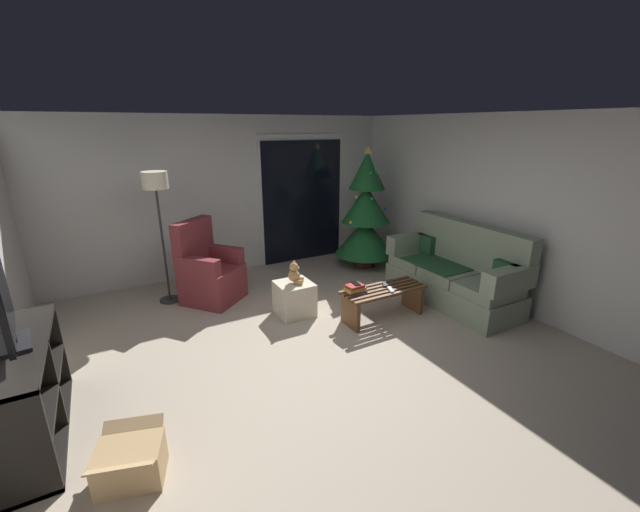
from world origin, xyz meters
name	(u,v)px	position (x,y,z in m)	size (l,w,h in m)	color
ground_plane	(319,355)	(0.00, 0.00, 0.00)	(7.00, 7.00, 0.00)	#B2A38E
wall_back	(228,196)	(0.00, 3.06, 1.25)	(5.72, 0.12, 2.50)	silver
wall_right	(511,213)	(2.86, 0.00, 1.25)	(0.12, 6.00, 2.50)	silver
patio_door_frame	(302,199)	(1.31, 2.99, 1.10)	(1.60, 0.02, 2.20)	silver
patio_door_glass	(303,202)	(1.31, 2.97, 1.05)	(1.50, 0.02, 2.10)	black
couch	(455,273)	(2.32, 0.33, 0.40)	(0.79, 1.94, 1.08)	gray
coffee_table	(383,298)	(1.13, 0.37, 0.27)	(1.10, 0.40, 0.40)	brown
remote_white	(391,290)	(1.16, 0.27, 0.41)	(0.04, 0.16, 0.02)	silver
remote_black	(385,284)	(1.20, 0.45, 0.41)	(0.04, 0.16, 0.02)	black
remote_graphite	(392,282)	(1.32, 0.46, 0.41)	(0.04, 0.16, 0.02)	#333338
book_stack	(355,289)	(0.75, 0.44, 0.45)	(0.27, 0.17, 0.10)	#6B3D7A
cell_phone	(356,283)	(0.77, 0.46, 0.51)	(0.07, 0.14, 0.01)	black
christmas_tree	(366,215)	(2.05, 2.10, 0.90)	(1.01, 1.01, 2.02)	#4C1E19
armchair	(209,273)	(-0.64, 1.98, 0.40)	(0.96, 0.97, 1.13)	maroon
floor_lamp	(156,193)	(-1.16, 2.23, 1.51)	(0.32, 0.32, 1.78)	#2D2D30
media_shelf	(23,400)	(-2.53, 0.01, 0.39)	(0.40, 1.40, 0.81)	black
television	(5,306)	(-2.50, 0.06, 1.13)	(0.25, 0.84, 0.61)	black
ottoman	(294,299)	(0.19, 1.00, 0.22)	(0.44, 0.44, 0.43)	beige
teddy_bear_honey	(295,274)	(0.20, 1.00, 0.56)	(0.22, 0.21, 0.29)	tan
cardboard_box_open_near_shelf	(131,463)	(-1.89, -0.75, 0.14)	(0.53, 0.58, 0.33)	tan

